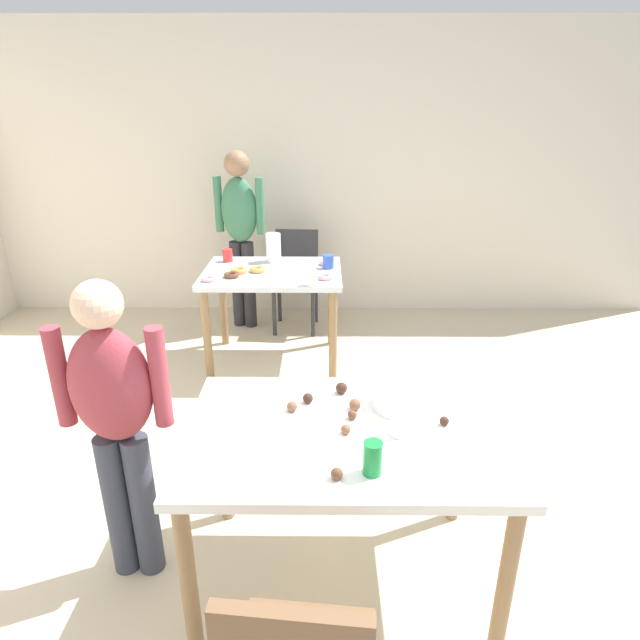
# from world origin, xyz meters

# --- Properties ---
(ground_plane) EXTENTS (6.40, 6.40, 0.00)m
(ground_plane) POSITION_xyz_m (0.00, 0.00, 0.00)
(ground_plane) COLOR beige
(wall_back) EXTENTS (6.40, 0.10, 2.60)m
(wall_back) POSITION_xyz_m (0.00, 3.20, 1.30)
(wall_back) COLOR beige
(wall_back) RESTS_ON ground_plane
(dining_table_near) EXTENTS (1.23, 0.84, 0.75)m
(dining_table_near) POSITION_xyz_m (0.02, -0.13, 0.66)
(dining_table_near) COLOR white
(dining_table_near) RESTS_ON ground_plane
(dining_table_far) EXTENTS (1.03, 0.78, 0.75)m
(dining_table_far) POSITION_xyz_m (-0.45, 1.97, 0.64)
(dining_table_far) COLOR silver
(dining_table_far) RESTS_ON ground_plane
(chair_far_table) EXTENTS (0.42, 0.42, 0.87)m
(chair_far_table) POSITION_xyz_m (-0.32, 2.71, 0.50)
(chair_far_table) COLOR #2D2D33
(chair_far_table) RESTS_ON ground_plane
(person_girl_near) EXTENTS (0.45, 0.20, 1.34)m
(person_girl_near) POSITION_xyz_m (-0.88, -0.09, 0.79)
(person_girl_near) COLOR #383D4C
(person_girl_near) RESTS_ON ground_plane
(person_adult_far) EXTENTS (0.45, 0.27, 1.55)m
(person_adult_far) POSITION_xyz_m (-0.79, 2.71, 0.93)
(person_adult_far) COLOR #28282D
(person_adult_far) RESTS_ON ground_plane
(mixing_bowl) EXTENTS (0.21, 0.21, 0.07)m
(mixing_bowl) POSITION_xyz_m (0.24, 0.03, 0.79)
(mixing_bowl) COLOR white
(mixing_bowl) RESTS_ON dining_table_near
(soda_can) EXTENTS (0.07, 0.07, 0.12)m
(soda_can) POSITION_xyz_m (0.10, -0.39, 0.81)
(soda_can) COLOR #198438
(soda_can) RESTS_ON dining_table_near
(fork_near) EXTENTS (0.17, 0.02, 0.01)m
(fork_near) POSITION_xyz_m (0.45, -0.22, 0.75)
(fork_near) COLOR silver
(fork_near) RESTS_ON dining_table_near
(cup_near_0) EXTENTS (0.07, 0.07, 0.11)m
(cup_near_0) POSITION_xyz_m (0.22, -0.16, 0.81)
(cup_near_0) COLOR white
(cup_near_0) RESTS_ON dining_table_near
(cake_ball_0) EXTENTS (0.04, 0.04, 0.04)m
(cake_ball_0) POSITION_xyz_m (-0.02, -0.42, 0.77)
(cake_ball_0) COLOR brown
(cake_ball_0) RESTS_ON dining_table_near
(cake_ball_1) EXTENTS (0.04, 0.04, 0.04)m
(cake_ball_1) POSITION_xyz_m (-0.13, 0.07, 0.77)
(cake_ball_1) COLOR #3D2319
(cake_ball_1) RESTS_ON dining_table_near
(cake_ball_2) EXTENTS (0.04, 0.04, 0.04)m
(cake_ball_2) POSITION_xyz_m (0.05, -0.06, 0.77)
(cake_ball_2) COLOR brown
(cake_ball_2) RESTS_ON dining_table_near
(cake_ball_3) EXTENTS (0.04, 0.04, 0.04)m
(cake_ball_3) POSITION_xyz_m (0.02, -0.16, 0.77)
(cake_ball_3) COLOR brown
(cake_ball_3) RESTS_ON dining_table_near
(cake_ball_4) EXTENTS (0.05, 0.05, 0.05)m
(cake_ball_4) POSITION_xyz_m (0.01, 0.15, 0.78)
(cake_ball_4) COLOR #3D2319
(cake_ball_4) RESTS_ON dining_table_near
(cake_ball_5) EXTENTS (0.04, 0.04, 0.04)m
(cake_ball_5) POSITION_xyz_m (0.40, -0.10, 0.77)
(cake_ball_5) COLOR #3D2319
(cake_ball_5) RESTS_ON dining_table_near
(cake_ball_6) EXTENTS (0.05, 0.05, 0.05)m
(cake_ball_6) POSITION_xyz_m (0.06, 0.01, 0.77)
(cake_ball_6) COLOR brown
(cake_ball_6) RESTS_ON dining_table_near
(cake_ball_7) EXTENTS (0.04, 0.04, 0.04)m
(cake_ball_7) POSITION_xyz_m (-0.19, 0.00, 0.77)
(cake_ball_7) COLOR brown
(cake_ball_7) RESTS_ON dining_table_near
(cake_ball_8) EXTENTS (0.04, 0.04, 0.04)m
(cake_ball_8) POSITION_xyz_m (0.30, 0.19, 0.77)
(cake_ball_8) COLOR #3D2319
(cake_ball_8) RESTS_ON dining_table_near
(pitcher_far) EXTENTS (0.12, 0.12, 0.22)m
(pitcher_far) POSITION_xyz_m (-0.46, 2.22, 0.86)
(pitcher_far) COLOR white
(pitcher_far) RESTS_ON dining_table_far
(cup_far_0) EXTENTS (0.08, 0.08, 0.10)m
(cup_far_0) POSITION_xyz_m (-0.83, 2.21, 0.80)
(cup_far_0) COLOR red
(cup_far_0) RESTS_ON dining_table_far
(cup_far_1) EXTENTS (0.08, 0.08, 0.10)m
(cup_far_1) POSITION_xyz_m (-0.03, 2.03, 0.80)
(cup_far_1) COLOR #3351B2
(cup_far_1) RESTS_ON dining_table_far
(cup_far_2) EXTENTS (0.07, 0.07, 0.11)m
(cup_far_2) POSITION_xyz_m (-0.15, 1.62, 0.80)
(cup_far_2) COLOR white
(cup_far_2) RESTS_ON dining_table_far
(donut_far_0) EXTENTS (0.10, 0.10, 0.03)m
(donut_far_0) POSITION_xyz_m (-0.88, 1.71, 0.77)
(donut_far_0) COLOR pink
(donut_far_0) RESTS_ON dining_table_far
(donut_far_1) EXTENTS (0.11, 0.11, 0.03)m
(donut_far_1) POSITION_xyz_m (-0.73, 1.80, 0.77)
(donut_far_1) COLOR brown
(donut_far_1) RESTS_ON dining_table_far
(donut_far_2) EXTENTS (0.11, 0.11, 0.03)m
(donut_far_2) POSITION_xyz_m (-0.05, 2.13, 0.77)
(donut_far_2) COLOR pink
(donut_far_2) RESTS_ON dining_table_far
(donut_far_3) EXTENTS (0.12, 0.12, 0.04)m
(donut_far_3) POSITION_xyz_m (-0.56, 1.94, 0.77)
(donut_far_3) COLOR gold
(donut_far_3) RESTS_ON dining_table_far
(donut_far_4) EXTENTS (0.11, 0.11, 0.03)m
(donut_far_4) POSITION_xyz_m (-0.06, 1.76, 0.77)
(donut_far_4) COLOR pink
(donut_far_4) RESTS_ON dining_table_far
(donut_far_5) EXTENTS (0.12, 0.12, 0.04)m
(donut_far_5) POSITION_xyz_m (-0.69, 1.91, 0.77)
(donut_far_5) COLOR gold
(donut_far_5) RESTS_ON dining_table_far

